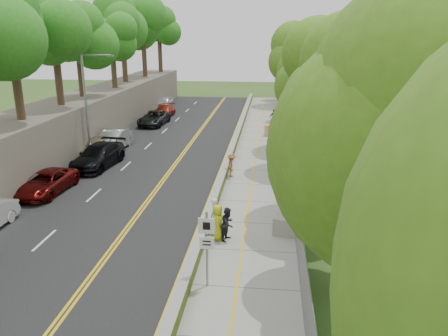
{
  "coord_description": "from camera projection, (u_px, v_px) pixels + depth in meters",
  "views": [
    {
      "loc": [
        3.3,
        -17.67,
        9.48
      ],
      "look_at": [
        0.5,
        8.0,
        1.4
      ],
      "focal_mm": 35.0,
      "sensor_mm": 36.0,
      "label": 1
    }
  ],
  "objects": [
    {
      "name": "car_8",
      "position": [
        165.0,
        102.0,
        57.06
      ],
      "size": [
        1.63,
        4.02,
        1.37
      ],
      "primitive_type": "imported",
      "rotation": [
        0.0,
        0.0,
        -0.0
      ],
      "color": "silver",
      "rests_on": "road"
    },
    {
      "name": "jersey_barrier",
      "position": [
        231.0,
        155.0,
        34.05
      ],
      "size": [
        0.42,
        66.0,
        0.6
      ],
      "primitive_type": "cube",
      "color": "#A0D712",
      "rests_on": "ground"
    },
    {
      "name": "painter_3",
      "position": [
        231.0,
        165.0,
        29.46
      ],
      "size": [
        0.7,
        1.09,
        1.6
      ],
      "primitive_type": "imported",
      "rotation": [
        0.0,
        0.0,
        1.68
      ],
      "color": "brown",
      "rests_on": "sidewalk"
    },
    {
      "name": "concrete_block",
      "position": [
        288.0,
        225.0,
        21.18
      ],
      "size": [
        1.53,
        1.29,
        0.89
      ],
      "primitive_type": "cube",
      "rotation": [
        0.0,
        0.0,
        -0.24
      ],
      "color": "gray",
      "rests_on": "sidewalk"
    },
    {
      "name": "car_4",
      "position": [
        97.0,
        146.0,
        34.76
      ],
      "size": [
        1.99,
        4.44,
        1.48
      ],
      "primitive_type": "imported",
      "rotation": [
        0.0,
        0.0,
        0.06
      ],
      "color": "tan",
      "rests_on": "road"
    },
    {
      "name": "car_3",
      "position": [
        98.0,
        156.0,
        31.73
      ],
      "size": [
        2.84,
        5.82,
        1.63
      ],
      "primitive_type": "imported",
      "rotation": [
        0.0,
        0.0,
        -0.1
      ],
      "color": "black",
      "rests_on": "road"
    },
    {
      "name": "painter_2",
      "position": [
        228.0,
        224.0,
        20.48
      ],
      "size": [
        0.86,
        0.96,
        1.62
      ],
      "primitive_type": "imported",
      "rotation": [
        0.0,
        0.0,
        1.21
      ],
      "color": "black",
      "rests_on": "sidewalk"
    },
    {
      "name": "car_2",
      "position": [
        46.0,
        182.0,
        26.55
      ],
      "size": [
        2.5,
        4.95,
        1.34
      ],
      "primitive_type": "imported",
      "rotation": [
        0.0,
        0.0,
        -0.06
      ],
      "color": "#570B0A",
      "rests_on": "road"
    },
    {
      "name": "car_5",
      "position": [
        113.0,
        140.0,
        36.14
      ],
      "size": [
        2.02,
        5.12,
        1.66
      ],
      "primitive_type": "imported",
      "rotation": [
        0.0,
        0.0,
        -0.05
      ],
      "color": "#A1A5A9",
      "rests_on": "road"
    },
    {
      "name": "sidewalk",
      "position": [
        260.0,
        159.0,
        33.9
      ],
      "size": [
        4.2,
        66.0,
        0.05
      ],
      "primitive_type": "cube",
      "color": "gray",
      "rests_on": "ground"
    },
    {
      "name": "trees_embankment",
      "position": [
        54.0,
        17.0,
        32.38
      ],
      "size": [
        6.4,
        66.0,
        13.0
      ],
      "primitive_type": null,
      "color": "#31831F",
      "rests_on": "rock_embankment"
    },
    {
      "name": "person_far",
      "position": [
        274.0,
        117.0,
        45.71
      ],
      "size": [
        1.05,
        0.59,
        1.7
      ],
      "primitive_type": "imported",
      "rotation": [
        0.0,
        0.0,
        3.33
      ],
      "color": "black",
      "rests_on": "sidewalk"
    },
    {
      "name": "ground",
      "position": [
        194.0,
        249.0,
        19.94
      ],
      "size": [
        140.0,
        140.0,
        0.0
      ],
      "primitive_type": "plane",
      "color": "#33511E",
      "rests_on": "ground"
    },
    {
      "name": "car_6",
      "position": [
        154.0,
        118.0,
        46.0
      ],
      "size": [
        2.66,
        5.34,
        1.45
      ],
      "primitive_type": "imported",
      "rotation": [
        0.0,
        0.0,
        -0.05
      ],
      "color": "black",
      "rests_on": "road"
    },
    {
      "name": "painter_0",
      "position": [
        218.0,
        222.0,
        20.51
      ],
      "size": [
        0.64,
        0.9,
        1.74
      ],
      "primitive_type": "imported",
      "rotation": [
        0.0,
        0.0,
        1.68
      ],
      "color": "gold",
      "rests_on": "sidewalk"
    },
    {
      "name": "trees_fenceside",
      "position": [
        324.0,
        68.0,
        31.36
      ],
      "size": [
        7.0,
        66.0,
        14.0
      ],
      "primitive_type": null,
      "color": "#53871F",
      "rests_on": "ground"
    },
    {
      "name": "road",
      "position": [
        160.0,
        156.0,
        34.72
      ],
      "size": [
        11.2,
        66.0,
        0.04
      ],
      "primitive_type": "cube",
      "color": "black",
      "rests_on": "ground"
    },
    {
      "name": "painter_1",
      "position": [
        215.0,
        215.0,
        21.26
      ],
      "size": [
        0.59,
        0.74,
        1.78
      ],
      "primitive_type": "imported",
      "rotation": [
        0.0,
        0.0,
        1.86
      ],
      "color": "white",
      "rests_on": "sidewalk"
    },
    {
      "name": "rock_embankment",
      "position": [
        60.0,
        129.0,
        34.97
      ],
      "size": [
        5.0,
        66.0,
        4.0
      ],
      "primitive_type": "cube",
      "color": "#595147",
      "rests_on": "ground"
    },
    {
      "name": "chainlink_fence",
      "position": [
        288.0,
        148.0,
        33.39
      ],
      "size": [
        0.04,
        66.0,
        2.0
      ],
      "primitive_type": "cube",
      "color": "slate",
      "rests_on": "ground"
    },
    {
      "name": "construction_barrel",
      "position": [
        267.0,
        130.0,
        41.29
      ],
      "size": [
        0.62,
        0.62,
        1.02
      ],
      "primitive_type": "cylinder",
      "color": "#EB4702",
      "rests_on": "sidewalk"
    },
    {
      "name": "car_7",
      "position": [
        164.0,
        111.0,
        50.37
      ],
      "size": [
        1.99,
        4.64,
        1.33
      ],
      "primitive_type": "imported",
      "rotation": [
        0.0,
        0.0,
        -0.03
      ],
      "color": "maroon",
      "rests_on": "road"
    },
    {
      "name": "streetlight",
      "position": [
        88.0,
        99.0,
        32.92
      ],
      "size": [
        2.52,
        0.22,
        8.0
      ],
      "color": "gray",
      "rests_on": "ground"
    },
    {
      "name": "signpost",
      "position": [
        207.0,
        241.0,
        16.38
      ],
      "size": [
        0.62,
        0.09,
        3.1
      ],
      "color": "gray",
      "rests_on": "sidewalk"
    }
  ]
}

